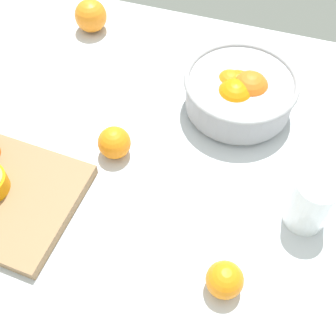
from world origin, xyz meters
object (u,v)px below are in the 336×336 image
Objects in this scene: loose_orange_2 at (225,280)px; loose_orange_1 at (91,16)px; fruit_bowl at (240,93)px; loose_orange_3 at (114,143)px; juice_glass at (310,204)px.

loose_orange_1 is at bearing 130.30° from loose_orange_2.
loose_orange_3 is at bearing -137.19° from fruit_bowl.
fruit_bowl reaches higher than loose_orange_3.
fruit_bowl is 3.63× the size of loose_orange_3.
fruit_bowl is at bearing 42.81° from loose_orange_3.
loose_orange_2 is (6.70, -41.41, -1.89)cm from fruit_bowl.
loose_orange_3 is at bearing -60.23° from loose_orange_1.
loose_orange_1 is at bearing 158.92° from fruit_bowl.
loose_orange_1 is at bearing 119.77° from loose_orange_3.
loose_orange_2 is 0.95× the size of loose_orange_3.
juice_glass is at bearing -52.68° from fruit_bowl.
fruit_bowl is at bearing 127.32° from juice_glass.
juice_glass is 1.81× the size of loose_orange_2.
fruit_bowl is 2.10× the size of juice_glass.
juice_glass is at bearing -33.54° from loose_orange_1.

